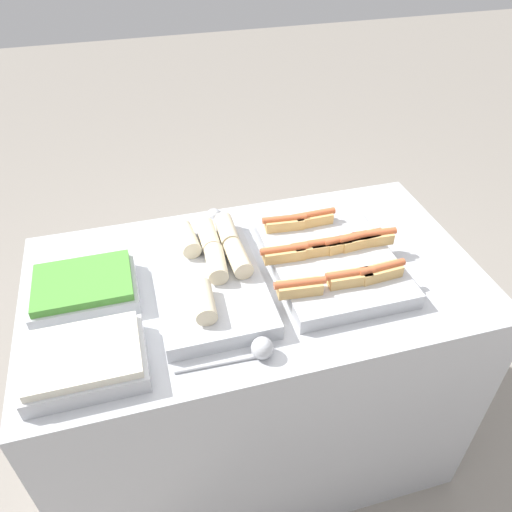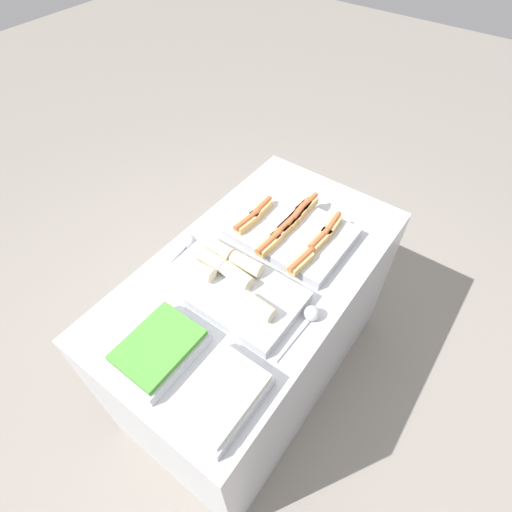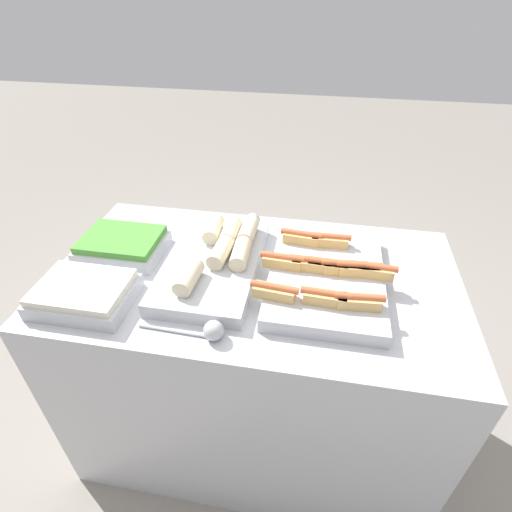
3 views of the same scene
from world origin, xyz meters
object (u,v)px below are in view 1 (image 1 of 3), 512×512
tray_side_front (86,361)px  tray_side_back (85,289)px  tray_hotdogs (329,255)px  serving_spoon_far (211,218)px  serving_spoon_near (258,349)px  tray_wraps (209,273)px

tray_side_front → tray_side_back: 0.27m
tray_hotdogs → serving_spoon_far: size_ratio=2.03×
tray_side_front → serving_spoon_far: (0.43, 0.54, -0.01)m
serving_spoon_far → tray_side_front: bearing=-128.5°
tray_side_back → serving_spoon_far: size_ratio=1.15×
tray_side_front → serving_spoon_near: (0.43, -0.07, -0.01)m
tray_wraps → serving_spoon_near: tray_wraps is taller
tray_hotdogs → tray_side_back: tray_hotdogs is taller
tray_side_front → serving_spoon_far: 0.69m
tray_hotdogs → serving_spoon_far: tray_hotdogs is taller
tray_hotdogs → serving_spoon_far: (-0.32, 0.31, -0.01)m
tray_wraps → tray_side_back: 0.36m
tray_wraps → tray_side_front: 0.44m
tray_side_back → serving_spoon_near: (0.43, -0.35, -0.01)m
serving_spoon_far → tray_hotdogs: bearing=-44.5°
tray_side_front → serving_spoon_near: size_ratio=1.15×
tray_hotdogs → serving_spoon_far: 0.44m
tray_wraps → serving_spoon_far: 0.30m
serving_spoon_near → tray_side_back: bearing=141.0°
tray_wraps → tray_side_front: tray_wraps is taller
tray_hotdogs → tray_side_back: size_ratio=1.77×
tray_wraps → tray_side_back: tray_wraps is taller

